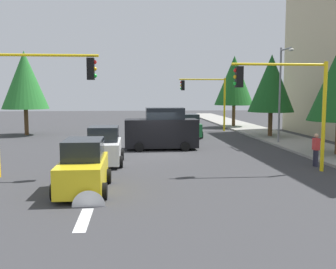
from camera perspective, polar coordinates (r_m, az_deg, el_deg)
ground_plane at (r=23.95m, az=-1.50°, el=-2.87°), size 120.00×120.00×0.00m
sidewalk_kerb at (r=31.25m, az=17.45°, el=-0.91°), size 80.00×4.00×0.15m
lane_arrow_near at (r=12.74m, az=-11.82°, el=-11.02°), size 2.40×1.10×1.10m
traffic_signal_near_left at (r=19.01m, az=16.97°, el=5.75°), size 0.36×4.59×5.20m
traffic_signal_near_right at (r=18.09m, az=-18.58°, el=6.38°), size 0.36×4.59×5.53m
traffic_signal_far_left at (r=38.29m, az=5.57°, el=6.03°), size 0.36×4.59×5.22m
street_lamp_curbside at (r=29.27m, az=16.41°, el=7.05°), size 2.15×0.28×7.00m
tree_roadside_mid at (r=33.66m, az=14.93°, el=7.25°), size 3.80×3.80×6.93m
tree_opposite_side at (r=36.86m, az=-20.29°, el=7.50°), size 4.08×4.08×7.45m
tree_roadside_far at (r=43.07m, az=9.70°, el=7.81°), size 4.24×4.24×7.76m
delivery_van_black at (r=25.80m, az=-0.92°, el=0.64°), size 2.22×4.80×2.77m
car_green at (r=33.28m, az=3.02°, el=1.19°), size 4.10×2.03×1.98m
car_yellow at (r=15.18m, az=-12.30°, el=-4.81°), size 4.02×1.93×1.98m
car_white at (r=20.79m, az=-9.41°, el=-1.83°), size 3.64×2.05×1.98m
pedestrian_crossing at (r=21.17m, az=20.89°, el=-1.97°), size 0.40×0.24×1.70m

